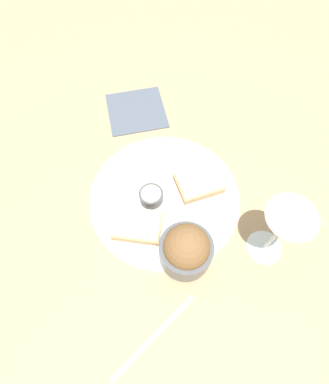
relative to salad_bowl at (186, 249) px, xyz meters
name	(u,v)px	position (x,y,z in m)	size (l,w,h in m)	color
ground_plane	(164,199)	(-0.01, 0.14, -0.06)	(4.00, 4.00, 0.00)	tan
dinner_plate	(164,198)	(-0.01, 0.14, -0.05)	(0.33, 0.33, 0.01)	white
salad_bowl	(186,249)	(0.00, 0.00, 0.00)	(0.10, 0.10, 0.10)	#4C5156
sauce_ramekin	(151,195)	(-0.03, 0.14, -0.03)	(0.05, 0.05, 0.03)	#4C4C4C
cheese_toast_near	(199,183)	(0.07, 0.15, -0.03)	(0.10, 0.08, 0.03)	tan
cheese_toast_far	(137,225)	(-0.08, 0.08, -0.03)	(0.12, 0.10, 0.03)	tan
wine_glass	(283,227)	(0.16, -0.02, 0.06)	(0.09, 0.09, 0.16)	silver
napkin	(136,110)	(-0.01, 0.41, -0.06)	(0.15, 0.15, 0.01)	#4C5666
fork	(154,336)	(-0.09, -0.12, -0.06)	(0.18, 0.10, 0.01)	silver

